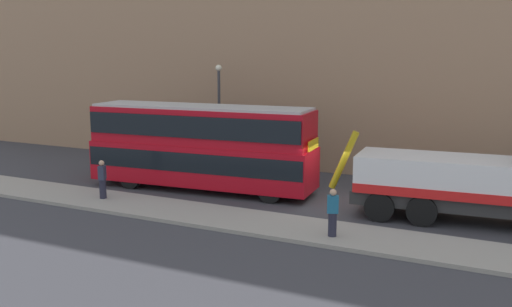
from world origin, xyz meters
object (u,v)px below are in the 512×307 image
pedestrian_onlooker (102,180)px  recovery_tow_truck (485,180)px  pedestrian_bystander (333,213)px  double_decker_bus (201,144)px  street_lamp (219,107)px

pedestrian_onlooker → recovery_tow_truck: bearing=-8.1°
recovery_tow_truck → pedestrian_bystander: bearing=-141.1°
double_decker_bus → street_lamp: size_ratio=1.92×
double_decker_bus → recovery_tow_truck: bearing=-4.4°
double_decker_bus → pedestrian_onlooker: 4.87m
pedestrian_bystander → street_lamp: 13.55m
double_decker_bus → pedestrian_onlooker: size_ratio=6.53×
recovery_tow_truck → pedestrian_onlooker: recovery_tow_truck is taller
double_decker_bus → street_lamp: 5.20m
pedestrian_onlooker → pedestrian_bystander: bearing=-24.9°
street_lamp → double_decker_bus: bearing=-70.2°
recovery_tow_truck → pedestrian_bystander: size_ratio=5.98×
double_decker_bus → pedestrian_bystander: double_decker_bus is taller
double_decker_bus → pedestrian_bystander: bearing=-33.0°
recovery_tow_truck → street_lamp: (-14.35, 4.72, 1.71)m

